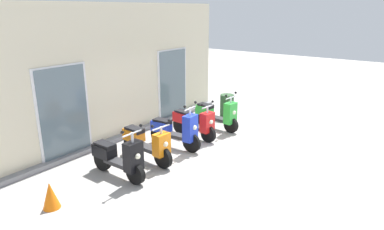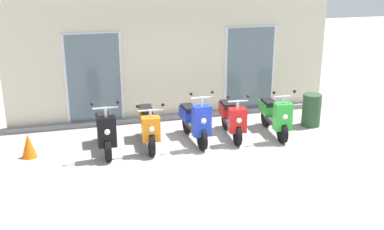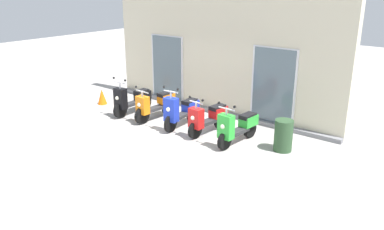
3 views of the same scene
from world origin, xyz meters
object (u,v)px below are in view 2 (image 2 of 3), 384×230
scooter_blue (195,120)px  trash_bin (311,110)px  scooter_green (275,115)px  traffic_cone (29,146)px  scooter_red (232,118)px  scooter_orange (148,126)px  scooter_black (105,131)px

scooter_blue → trash_bin: scooter_blue is taller
scooter_green → traffic_cone: (-5.50, 0.09, -0.21)m
trash_bin → scooter_red: bearing=-174.2°
traffic_cone → trash_bin: bearing=2.1°
scooter_orange → trash_bin: scooter_orange is taller
scooter_orange → scooter_green: bearing=-1.6°
scooter_black → scooter_orange: scooter_black is taller
scooter_orange → trash_bin: (4.11, 0.25, -0.07)m
scooter_green → scooter_red: bearing=173.6°
scooter_black → scooter_green: bearing=-0.0°
scooter_black → scooter_blue: 1.99m
scooter_blue → traffic_cone: 3.58m
trash_bin → traffic_cone: (-6.64, -0.25, -0.14)m
scooter_black → trash_bin: (5.05, 0.33, -0.07)m
scooter_blue → scooter_red: (0.90, 0.08, -0.04)m
scooter_orange → scooter_red: (1.95, 0.03, -0.00)m
scooter_green → scooter_black: bearing=180.0°
scooter_red → trash_bin: bearing=5.8°
scooter_green → traffic_cone: 5.51m
scooter_orange → scooter_blue: bearing=-2.6°
scooter_green → scooter_orange: bearing=178.4°
scooter_black → scooter_red: (2.89, 0.12, -0.00)m
scooter_red → trash_bin: scooter_red is taller
trash_bin → traffic_cone: 6.64m
scooter_black → scooter_red: 2.90m
scooter_orange → scooter_blue: (1.05, -0.05, 0.04)m
scooter_blue → scooter_red: bearing=5.2°
scooter_green → trash_bin: size_ratio=1.97×
scooter_orange → scooter_blue: 1.05m
scooter_blue → scooter_green: (1.93, -0.03, -0.04)m
scooter_black → trash_bin: scooter_black is taller
scooter_orange → trash_bin: size_ratio=2.02×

